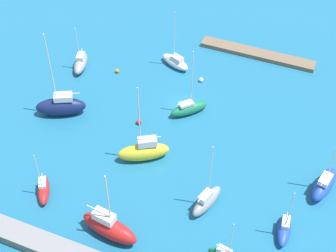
{
  "coord_description": "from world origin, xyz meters",
  "views": [
    {
      "loc": [
        -20.9,
        57.41,
        55.55
      ],
      "look_at": [
        0.0,
        6.72,
        1.5
      ],
      "focal_mm": 54.02,
      "sensor_mm": 36.0,
      "label": 1
    }
  ],
  "objects_px": {
    "sailboat_red_lone_north": "(109,227)",
    "sailboat_blue_outer_mooring": "(284,229)",
    "sailboat_white_east_end": "(175,62)",
    "sailboat_red_west_end": "(43,189)",
    "pier_dock": "(257,54)",
    "mooring_buoy_white": "(201,80)",
    "sailboat_navy_along_channel": "(61,106)",
    "sailboat_blue_far_north": "(324,184)",
    "sailboat_green_inner_mooring": "(189,108)",
    "sailboat_yellow_by_breakwater": "(144,151)",
    "sailboat_gray_mid_basin": "(81,63)",
    "mooring_buoy_red": "(139,122)",
    "mooring_buoy_orange": "(117,71)",
    "sailboat_gray_near_pier": "(207,201)"
  },
  "relations": [
    {
      "from": "sailboat_green_inner_mooring",
      "to": "sailboat_red_west_end",
      "type": "relative_size",
      "value": 1.5
    },
    {
      "from": "pier_dock",
      "to": "mooring_buoy_white",
      "type": "relative_size",
      "value": 26.98
    },
    {
      "from": "sailboat_red_lone_north",
      "to": "mooring_buoy_red",
      "type": "height_order",
      "value": "sailboat_red_lone_north"
    },
    {
      "from": "sailboat_yellow_by_breakwater",
      "to": "mooring_buoy_orange",
      "type": "height_order",
      "value": "sailboat_yellow_by_breakwater"
    },
    {
      "from": "pier_dock",
      "to": "mooring_buoy_white",
      "type": "xyz_separation_m",
      "value": [
        6.93,
        10.93,
        0.0
      ]
    },
    {
      "from": "pier_dock",
      "to": "sailboat_navy_along_channel",
      "type": "bearing_deg",
      "value": 47.47
    },
    {
      "from": "sailboat_green_inner_mooring",
      "to": "sailboat_yellow_by_breakwater",
      "type": "distance_m",
      "value": 11.93
    },
    {
      "from": "mooring_buoy_orange",
      "to": "mooring_buoy_red",
      "type": "relative_size",
      "value": 0.87
    },
    {
      "from": "pier_dock",
      "to": "sailboat_blue_outer_mooring",
      "type": "bearing_deg",
      "value": 110.29
    },
    {
      "from": "sailboat_green_inner_mooring",
      "to": "sailboat_gray_mid_basin",
      "type": "bearing_deg",
      "value": 123.94
    },
    {
      "from": "sailboat_gray_near_pier",
      "to": "sailboat_green_inner_mooring",
      "type": "xyz_separation_m",
      "value": [
        8.71,
        -16.31,
        -0.19
      ]
    },
    {
      "from": "sailboat_blue_far_north",
      "to": "pier_dock",
      "type": "bearing_deg",
      "value": 43.95
    },
    {
      "from": "sailboat_gray_near_pier",
      "to": "sailboat_blue_far_north",
      "type": "distance_m",
      "value": 16.49
    },
    {
      "from": "sailboat_yellow_by_breakwater",
      "to": "sailboat_gray_near_pier",
      "type": "bearing_deg",
      "value": 125.79
    },
    {
      "from": "sailboat_red_west_end",
      "to": "sailboat_blue_outer_mooring",
      "type": "bearing_deg",
      "value": 69.38
    },
    {
      "from": "sailboat_red_lone_north",
      "to": "sailboat_green_inner_mooring",
      "type": "height_order",
      "value": "sailboat_green_inner_mooring"
    },
    {
      "from": "sailboat_red_lone_north",
      "to": "mooring_buoy_red",
      "type": "xyz_separation_m",
      "value": [
        5.13,
        -19.98,
        -1.27
      ]
    },
    {
      "from": "sailboat_gray_near_pier",
      "to": "mooring_buoy_red",
      "type": "relative_size",
      "value": 14.05
    },
    {
      "from": "sailboat_gray_mid_basin",
      "to": "mooring_buoy_white",
      "type": "bearing_deg",
      "value": 85.8
    },
    {
      "from": "sailboat_navy_along_channel",
      "to": "sailboat_blue_outer_mooring",
      "type": "xyz_separation_m",
      "value": [
        -38.02,
        8.72,
        -0.76
      ]
    },
    {
      "from": "sailboat_blue_far_north",
      "to": "mooring_buoy_red",
      "type": "relative_size",
      "value": 14.84
    },
    {
      "from": "sailboat_white_east_end",
      "to": "sailboat_red_west_end",
      "type": "height_order",
      "value": "sailboat_white_east_end"
    },
    {
      "from": "sailboat_red_west_end",
      "to": "sailboat_gray_mid_basin",
      "type": "height_order",
      "value": "sailboat_gray_mid_basin"
    },
    {
      "from": "sailboat_red_lone_north",
      "to": "sailboat_red_west_end",
      "type": "relative_size",
      "value": 1.49
    },
    {
      "from": "sailboat_red_lone_north",
      "to": "sailboat_blue_far_north",
      "type": "xyz_separation_m",
      "value": [
        -23.94,
        -17.68,
        -0.29
      ]
    },
    {
      "from": "sailboat_gray_near_pier",
      "to": "mooring_buoy_red",
      "type": "xyz_separation_m",
      "value": [
        15.08,
        -11.03,
        -0.87
      ]
    },
    {
      "from": "sailboat_green_inner_mooring",
      "to": "sailboat_red_west_end",
      "type": "height_order",
      "value": "sailboat_green_inner_mooring"
    },
    {
      "from": "pier_dock",
      "to": "sailboat_gray_mid_basin",
      "type": "distance_m",
      "value": 31.86
    },
    {
      "from": "sailboat_gray_near_pier",
      "to": "sailboat_red_west_end",
      "type": "xyz_separation_m",
      "value": [
        21.4,
        6.41,
        -0.39
      ]
    },
    {
      "from": "sailboat_white_east_end",
      "to": "sailboat_navy_along_channel",
      "type": "height_order",
      "value": "sailboat_navy_along_channel"
    },
    {
      "from": "sailboat_gray_near_pier",
      "to": "sailboat_red_west_end",
      "type": "distance_m",
      "value": 22.34
    },
    {
      "from": "sailboat_red_lone_north",
      "to": "mooring_buoy_white",
      "type": "relative_size",
      "value": 15.46
    },
    {
      "from": "sailboat_red_lone_north",
      "to": "sailboat_blue_outer_mooring",
      "type": "xyz_separation_m",
      "value": [
        -20.55,
        -8.69,
        -0.74
      ]
    },
    {
      "from": "pier_dock",
      "to": "mooring_buoy_white",
      "type": "distance_m",
      "value": 12.94
    },
    {
      "from": "sailboat_navy_along_channel",
      "to": "sailboat_red_west_end",
      "type": "relative_size",
      "value": 1.9
    },
    {
      "from": "sailboat_red_west_end",
      "to": "mooring_buoy_orange",
      "type": "relative_size",
      "value": 11.34
    },
    {
      "from": "mooring_buoy_white",
      "to": "pier_dock",
      "type": "bearing_deg",
      "value": -122.39
    },
    {
      "from": "sailboat_red_west_end",
      "to": "mooring_buoy_white",
      "type": "bearing_deg",
      "value": 127.58
    },
    {
      "from": "sailboat_yellow_by_breakwater",
      "to": "mooring_buoy_orange",
      "type": "bearing_deg",
      "value": -84.33
    },
    {
      "from": "sailboat_red_lone_north",
      "to": "mooring_buoy_orange",
      "type": "relative_size",
      "value": 16.89
    },
    {
      "from": "sailboat_blue_far_north",
      "to": "sailboat_gray_mid_basin",
      "type": "bearing_deg",
      "value": 87.79
    },
    {
      "from": "sailboat_gray_near_pier",
      "to": "sailboat_white_east_end",
      "type": "distance_m",
      "value": 30.93
    },
    {
      "from": "sailboat_white_east_end",
      "to": "sailboat_red_west_end",
      "type": "xyz_separation_m",
      "value": [
        6.14,
        33.31,
        -0.11
      ]
    },
    {
      "from": "sailboat_navy_along_channel",
      "to": "sailboat_yellow_by_breakwater",
      "type": "xyz_separation_m",
      "value": [
        -16.13,
        3.79,
        -0.05
      ]
    },
    {
      "from": "sailboat_green_inner_mooring",
      "to": "sailboat_blue_outer_mooring",
      "type": "xyz_separation_m",
      "value": [
        -19.3,
        16.56,
        -0.15
      ]
    },
    {
      "from": "sailboat_blue_outer_mooring",
      "to": "mooring_buoy_red",
      "type": "bearing_deg",
      "value": -120.43
    },
    {
      "from": "sailboat_red_lone_north",
      "to": "sailboat_yellow_by_breakwater",
      "type": "bearing_deg",
      "value": 102.7
    },
    {
      "from": "sailboat_blue_outer_mooring",
      "to": "sailboat_blue_far_north",
      "type": "bearing_deg",
      "value": 152.56
    },
    {
      "from": "mooring_buoy_red",
      "to": "sailboat_white_east_end",
      "type": "bearing_deg",
      "value": -89.35
    },
    {
      "from": "sailboat_gray_near_pier",
      "to": "sailboat_yellow_by_breakwater",
      "type": "height_order",
      "value": "sailboat_yellow_by_breakwater"
    }
  ]
}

